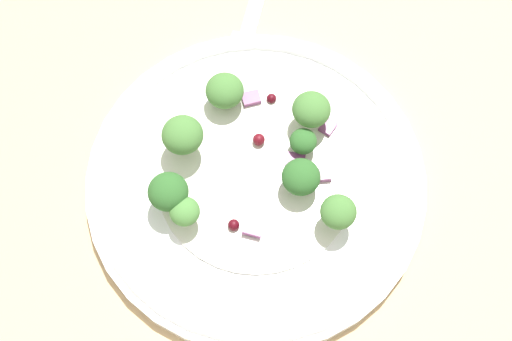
{
  "coord_description": "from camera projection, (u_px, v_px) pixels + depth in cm",
  "views": [
    {
      "loc": [
        16.38,
        10.89,
        48.35
      ],
      "look_at": [
        2.78,
        -2.68,
        2.7
      ],
      "focal_mm": 49.58,
      "sensor_mm": 36.0,
      "label": 1
    }
  ],
  "objects": [
    {
      "name": "broccoli_floret_7",
      "position": [
        300.0,
        177.0,
        0.49
      ],
      "size": [
        2.72,
        2.72,
        2.76
      ],
      "color": "#ADD18E",
      "rests_on": "plate"
    },
    {
      "name": "cranberry_2",
      "position": [
        271.0,
        98.0,
        0.53
      ],
      "size": [
        0.74,
        0.74,
        0.74
      ],
      "primitive_type": "sphere",
      "color": "#4C0A14",
      "rests_on": "plate"
    },
    {
      "name": "broccoli_floret_5",
      "position": [
        168.0,
        192.0,
        0.48
      ],
      "size": [
        2.81,
        2.81,
        2.84
      ],
      "color": "#ADD18E",
      "rests_on": "plate"
    },
    {
      "name": "broccoli_floret_6",
      "position": [
        303.0,
        142.0,
        0.5
      ],
      "size": [
        1.98,
        1.98,
        2.0
      ],
      "color": "#ADD18E",
      "rests_on": "plate"
    },
    {
      "name": "cranberry_1",
      "position": [
        259.0,
        140.0,
        0.51
      ],
      "size": [
        0.89,
        0.89,
        0.89
      ],
      "primitive_type": "sphere",
      "color": "maroon",
      "rests_on": "plate"
    },
    {
      "name": "onion_bit_0",
      "position": [
        328.0,
        127.0,
        0.52
      ],
      "size": [
        1.33,
        1.2,
        0.58
      ],
      "primitive_type": "cube",
      "rotation": [
        0.0,
        0.0,
        1.77
      ],
      "color": "#843D75",
      "rests_on": "plate"
    },
    {
      "name": "broccoli_floret_4",
      "position": [
        183.0,
        135.0,
        0.49
      ],
      "size": [
        2.95,
        2.95,
        2.99
      ],
      "color": "#8EB77A",
      "rests_on": "plate"
    },
    {
      "name": "ground_plane",
      "position": [
        307.0,
        189.0,
        0.53
      ],
      "size": [
        180.0,
        180.0,
        2.0
      ],
      "primitive_type": "cube",
      "color": "tan"
    },
    {
      "name": "broccoli_floret_3",
      "position": [
        338.0,
        212.0,
        0.48
      ],
      "size": [
        2.49,
        2.49,
        2.52
      ],
      "color": "#8EB77A",
      "rests_on": "plate"
    },
    {
      "name": "onion_bit_3",
      "position": [
        294.0,
        162.0,
        0.51
      ],
      "size": [
        1.72,
        1.77,
        0.42
      ],
      "primitive_type": "cube",
      "rotation": [
        0.0,
        0.0,
        2.2
      ],
      "color": "#843D75",
      "rests_on": "plate"
    },
    {
      "name": "onion_bit_2",
      "position": [
        248.0,
        224.0,
        0.49
      ],
      "size": [
        1.5,
        1.64,
        0.53
      ],
      "primitive_type": "cube",
      "rotation": [
        0.0,
        0.0,
        0.52
      ],
      "color": "#934C84",
      "rests_on": "plate"
    },
    {
      "name": "broccoli_floret_0",
      "position": [
        226.0,
        90.0,
        0.52
      ],
      "size": [
        2.84,
        2.84,
        2.87
      ],
      "color": "#ADD18E",
      "rests_on": "plate"
    },
    {
      "name": "dressing_pool",
      "position": [
        256.0,
        178.0,
        0.51
      ],
      "size": [
        14.27,
        14.27,
        0.2
      ],
      "primitive_type": "cylinder",
      "color": "white",
      "rests_on": "plate"
    },
    {
      "name": "cranberry_0",
      "position": [
        234.0,
        225.0,
        0.49
      ],
      "size": [
        0.82,
        0.82,
        0.82
      ],
      "primitive_type": "sphere",
      "color": "#4C0A14",
      "rests_on": "plate"
    },
    {
      "name": "onion_bit_4",
      "position": [
        251.0,
        99.0,
        0.53
      ],
      "size": [
        1.67,
        1.57,
        0.54
      ],
      "primitive_type": "cube",
      "rotation": [
        0.0,
        0.0,
        2.62
      ],
      "color": "#934C84",
      "rests_on": "plate"
    },
    {
      "name": "broccoli_floret_2",
      "position": [
        185.0,
        212.0,
        0.48
      ],
      "size": [
        2.1,
        2.1,
        2.13
      ],
      "color": "#ADD18E",
      "rests_on": "plate"
    },
    {
      "name": "onion_bit_1",
      "position": [
        322.0,
        175.0,
        0.51
      ],
      "size": [
        1.54,
        1.5,
        0.57
      ],
      "primitive_type": "cube",
      "rotation": [
        0.0,
        0.0,
        0.89
      ],
      "color": "#934C84",
      "rests_on": "plate"
    },
    {
      "name": "plate",
      "position": [
        256.0,
        180.0,
        0.51
      ],
      "size": [
        24.6,
        24.6,
        1.7
      ],
      "color": "white",
      "rests_on": "ground_plane"
    },
    {
      "name": "broccoli_floret_1",
      "position": [
        311.0,
        110.0,
        0.5
      ],
      "size": [
        2.79,
        2.79,
        2.83
      ],
      "color": "#9EC684",
      "rests_on": "plate"
    }
  ]
}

